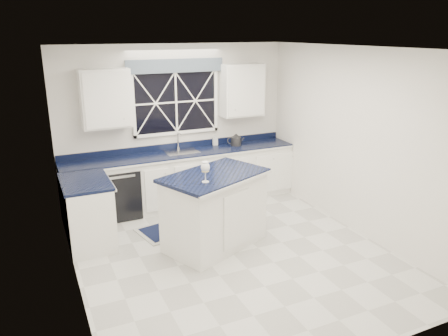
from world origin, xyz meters
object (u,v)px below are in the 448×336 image
faucet (178,141)px  kettle (236,140)px  dishwasher (119,191)px  wine_glass (205,168)px  soap_bottle (215,140)px  island (215,210)px

faucet → kettle: (1.02, -0.15, -0.06)m
dishwasher → wine_glass: (0.75, -1.86, 0.83)m
dishwasher → kettle: 2.21m
dishwasher → soap_bottle: (1.80, 0.22, 0.62)m
dishwasher → faucet: 1.31m
faucet → island: bearing=-93.6°
faucet → island: faucet is taller
faucet → kettle: size_ratio=1.06×
kettle → soap_bottle: 0.37m
faucet → wine_glass: size_ratio=1.12×
island → kettle: bearing=32.4°
dishwasher → kettle: (2.12, 0.04, 0.63)m
island → soap_bottle: (0.81, 1.82, 0.51)m
dishwasher → island: size_ratio=0.50×
dishwasher → faucet: faucet is taller
kettle → faucet: bearing=-163.8°
wine_glass → soap_bottle: 2.33m
island → wine_glass: size_ratio=6.03×
faucet → soap_bottle: 0.70m
faucet → kettle: bearing=-8.4°
dishwasher → soap_bottle: bearing=7.0°
faucet → kettle: 1.04m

